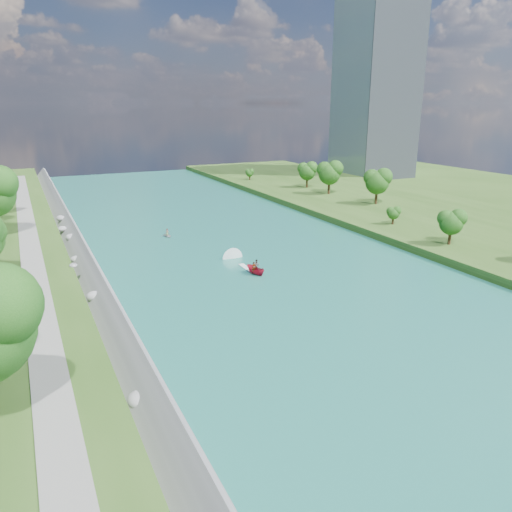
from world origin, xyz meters
TOP-DOWN VIEW (x-y plane):
  - ground at (0.00, 0.00)m, footprint 260.00×260.00m
  - river_water at (0.00, 20.00)m, footprint 55.00×240.00m
  - berm_east at (49.50, 20.00)m, footprint 44.00×240.00m
  - riprap_bank at (-25.85, 19.15)m, footprint 4.28×236.00m
  - riverside_path at (-32.50, 20.00)m, footprint 3.00×200.00m
  - office_tower at (82.50, 95.00)m, footprint 22.00×22.00m
  - trees_east at (40.52, 26.41)m, footprint 17.26×138.56m
  - motorboat at (-1.85, 15.98)m, footprint 3.60×18.73m
  - raft at (-7.86, 41.62)m, footprint 2.07×2.75m

SIDE VIEW (x-z plane):
  - ground at x=0.00m, z-range 0.00..0.00m
  - river_water at x=0.00m, z-range 0.00..0.10m
  - raft at x=-7.86m, z-range -0.34..1.25m
  - motorboat at x=-1.85m, z-range -0.35..1.76m
  - berm_east at x=49.50m, z-range 0.00..1.50m
  - riprap_bank at x=-25.85m, z-range -0.26..3.85m
  - riverside_path at x=-32.50m, z-range 3.50..3.60m
  - trees_east at x=40.52m, z-range 0.80..11.29m
  - office_tower at x=82.50m, z-range 0.00..60.00m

